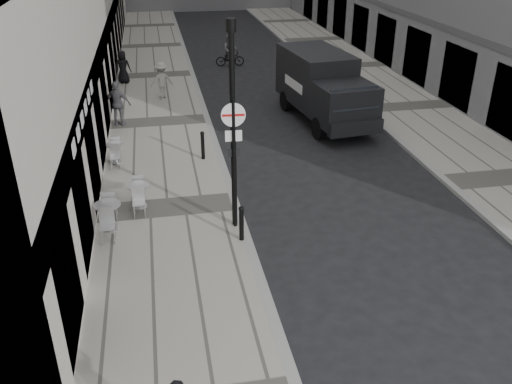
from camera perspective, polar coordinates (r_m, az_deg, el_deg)
sidewalk at (r=23.24m, az=-10.09°, el=7.20°), size 4.00×60.00×0.12m
far_sidewalk at (r=25.74m, az=15.41°, el=8.60°), size 4.00×60.00×0.12m
sign_post at (r=14.02m, az=-2.34°, el=4.67°), size 0.62×0.11×3.63m
lamppost at (r=13.83m, az=-2.45°, el=7.71°), size 0.25×0.25×5.55m
bollard_near at (r=19.11m, az=-5.62°, el=4.82°), size 0.13×0.13×0.95m
bollard_far at (r=14.20m, az=-1.54°, el=-3.42°), size 0.12×0.12×0.93m
panel_van at (r=23.08m, az=7.01°, el=11.22°), size 2.84×6.12×2.79m
cyclist at (r=32.30m, az=-2.77°, el=14.30°), size 1.65×0.64×1.76m
pedestrian_a at (r=22.81m, az=-14.33°, el=9.00°), size 1.16×0.80×1.83m
pedestrian_b at (r=26.14m, az=-9.91°, el=11.51°), size 1.21×0.87×1.68m
pedestrian_c at (r=29.13m, az=-13.84°, el=12.67°), size 0.90×0.69×1.63m
cafe_table_near at (r=16.18m, az=-12.23°, el=-0.18°), size 0.65×1.46×0.83m
cafe_table_mid at (r=19.40m, az=-14.56°, el=4.16°), size 0.62×1.40×0.80m
cafe_table_far at (r=15.16m, az=-15.27°, el=-2.30°), size 0.72×1.63×0.93m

